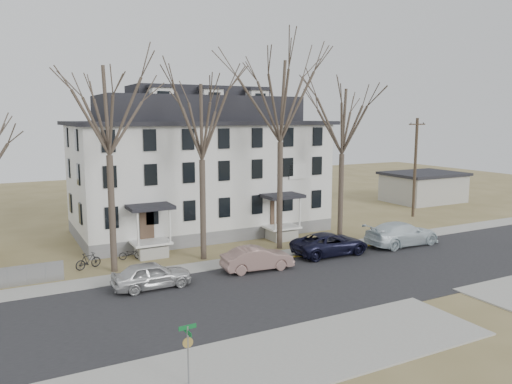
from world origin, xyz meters
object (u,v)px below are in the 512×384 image
tree_center (281,95)px  tree_mid_right (343,117)px  car_white (402,234)px  tree_far_left (107,104)px  car_silver (152,276)px  bicycle_right (88,261)px  utility_pole_far (415,166)px  car_tan (257,259)px  tree_mid_left (201,117)px  bicycle_left (131,254)px  car_navy (330,244)px  boarding_house (200,168)px  street_sign (188,345)px

tree_center → tree_mid_right: (5.50, 0.00, -1.48)m
car_white → tree_far_left: bearing=80.0°
car_silver → bicycle_right: (-2.57, 5.38, -0.23)m
utility_pole_far → car_white: size_ratio=1.57×
utility_pole_far → car_tan: utility_pole_far is taller
car_silver → bicycle_right: size_ratio=2.55×
tree_mid_left → car_white: bearing=-14.0°
car_silver → tree_mid_left: bearing=-49.5°
tree_center → bicycle_left: size_ratio=9.52×
car_navy → car_white: 6.33m
tree_center → car_navy: size_ratio=2.65×
tree_center → car_silver: 15.53m
tree_far_left → bicycle_right: (-1.37, 1.15, -9.82)m
car_navy → tree_center: bearing=35.5°
bicycle_left → car_navy: bearing=-99.9°
tree_center → utility_pole_far: size_ratio=1.55×
tree_mid_right → car_white: tree_mid_right is taller
car_navy → car_white: size_ratio=0.92×
car_tan → car_navy: car_navy is taller
car_navy → bicycle_left: car_navy is taller
tree_far_left → tree_mid_right: size_ratio=1.08×
car_tan → bicycle_left: (-6.50, 6.05, -0.34)m
boarding_house → bicycle_left: 10.90m
car_navy → tree_mid_left: bearing=69.7°
utility_pole_far → bicycle_left: bearing=-175.5°
boarding_house → bicycle_right: (-10.37, -7.00, -4.86)m
car_tan → tree_center: bearing=-39.9°
car_tan → street_sign: (-8.57, -10.96, 0.83)m
car_tan → car_navy: 6.25m
tree_center → bicycle_right: size_ratio=8.46×
tree_far_left → bicycle_right: bearing=140.1°
utility_pole_far → car_white: utility_pole_far is taller
car_tan → street_sign: bearing=146.7°
utility_pole_far → car_navy: 17.50m
tree_mid_right → car_white: size_ratio=2.11×
tree_center → car_navy: tree_center is taller
boarding_house → tree_mid_right: bearing=-43.8°
car_navy → tree_far_left: bearing=78.4°
car_silver → car_navy: car_navy is taller
tree_mid_right → car_tan: bearing=-156.9°
tree_center → bicycle_left: tree_center is taller
car_navy → bicycle_left: 13.74m
car_tan → car_navy: bearing=-77.8°
tree_mid_left → car_navy: (8.20, -3.24, -8.83)m
tree_far_left → car_silver: size_ratio=3.10×
tree_mid_right → bicycle_left: tree_mid_right is taller
tree_far_left → car_white: (20.52, -3.63, -9.47)m
tree_far_left → tree_mid_right: tree_far_left is taller
tree_mid_left → car_tan: bearing=-63.6°
utility_pole_far → street_sign: (-30.06, -19.21, -3.33)m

